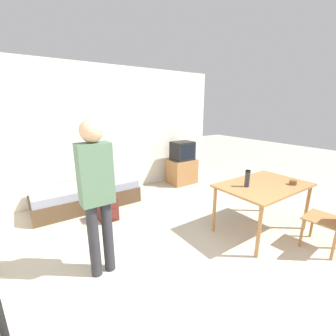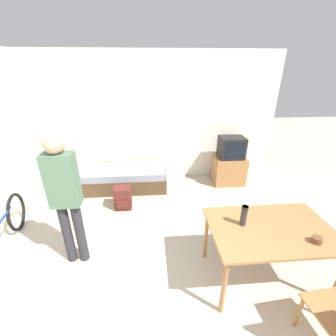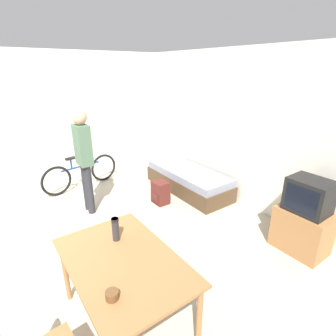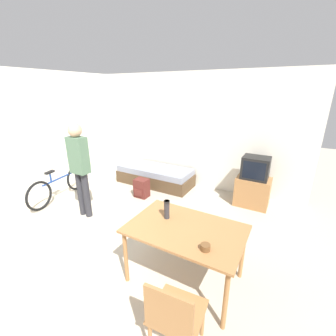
% 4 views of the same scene
% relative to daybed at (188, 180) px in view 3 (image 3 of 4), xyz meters
% --- Properties ---
extents(wall_back, '(5.76, 0.06, 2.70)m').
position_rel_daybed_xyz_m(wall_back, '(0.53, 0.50, 1.13)').
color(wall_back, silver).
rests_on(wall_back, ground_plane).
extents(wall_left, '(0.06, 4.92, 2.70)m').
position_rel_daybed_xyz_m(wall_left, '(-1.88, -1.49, 1.13)').
color(wall_left, silver).
rests_on(wall_left, ground_plane).
extents(daybed, '(1.93, 0.77, 0.45)m').
position_rel_daybed_xyz_m(daybed, '(0.00, 0.00, 0.00)').
color(daybed, '#4C3823').
rests_on(daybed, ground_plane).
extents(tv, '(0.66, 0.48, 1.05)m').
position_rel_daybed_xyz_m(tv, '(2.36, 0.04, 0.25)').
color(tv, '#9E6B3D').
rests_on(tv, ground_plane).
extents(dining_table, '(1.36, 0.89, 0.76)m').
position_rel_daybed_xyz_m(dining_table, '(1.98, -2.42, 0.46)').
color(dining_table, '#9E6B3D').
rests_on(dining_table, ground_plane).
extents(bicycle, '(0.31, 1.64, 0.71)m').
position_rel_daybed_xyz_m(bicycle, '(-1.39, -1.73, 0.09)').
color(bicycle, black).
rests_on(bicycle, ground_plane).
extents(person_standing, '(0.34, 0.24, 1.77)m').
position_rel_daybed_xyz_m(person_standing, '(-0.35, -1.94, 0.82)').
color(person_standing, '#28282D').
rests_on(person_standing, ground_plane).
extents(thermos_flask, '(0.07, 0.07, 0.24)m').
position_rel_daybed_xyz_m(thermos_flask, '(1.68, -2.34, 0.68)').
color(thermos_flask, '#2D2D33').
rests_on(thermos_flask, dining_table).
extents(mate_bowl, '(0.10, 0.10, 0.07)m').
position_rel_daybed_xyz_m(mate_bowl, '(2.32, -2.67, 0.57)').
color(mate_bowl, brown).
rests_on(mate_bowl, dining_table).
extents(backpack, '(0.30, 0.27, 0.42)m').
position_rel_daybed_xyz_m(backpack, '(0.13, -0.78, -0.01)').
color(backpack, '#56231E').
rests_on(backpack, ground_plane).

